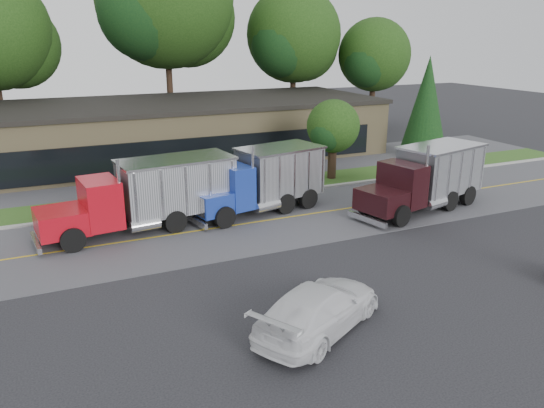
{
  "coord_description": "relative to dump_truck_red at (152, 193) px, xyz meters",
  "views": [
    {
      "loc": [
        -7.65,
        -14.57,
        9.13
      ],
      "look_at": [
        1.75,
        6.34,
        1.8
      ],
      "focal_mm": 35.0,
      "sensor_mm": 36.0,
      "label": 1
    }
  ],
  "objects": [
    {
      "name": "dump_truck_maroon",
      "position": [
        14.36,
        -2.92,
        -0.01
      ],
      "size": [
        8.44,
        4.34,
        3.36
      ],
      "rotation": [
        0.0,
        0.0,
        3.38
      ],
      "color": "black",
      "rests_on": "ground"
    },
    {
      "name": "rally_car",
      "position": [
        2.82,
        -11.68,
        -1.03
      ],
      "size": [
        5.74,
        4.54,
        1.56
      ],
      "primitive_type": "imported",
      "rotation": [
        0.0,
        0.0,
        2.09
      ],
      "color": "white",
      "rests_on": "ground"
    },
    {
      "name": "grass_verge",
      "position": [
        2.88,
        4.68,
        -1.81
      ],
      "size": [
        60.0,
        3.4,
        0.03
      ],
      "primitive_type": "cube",
      "color": "#2B581E",
      "rests_on": "ground"
    },
    {
      "name": "far_parking",
      "position": [
        2.88,
        9.68,
        -1.81
      ],
      "size": [
        60.0,
        7.0,
        0.02
      ],
      "primitive_type": "cube",
      "color": "slate",
      "rests_on": "ground"
    },
    {
      "name": "dump_truck_red",
      "position": [
        0.0,
        0.0,
        0.0
      ],
      "size": [
        9.72,
        3.61,
        3.36
      ],
      "rotation": [
        0.0,
        0.0,
        3.25
      ],
      "color": "black",
      "rests_on": "ground"
    },
    {
      "name": "tree_far_e",
      "position": [
        26.99,
        20.77,
        5.1
      ],
      "size": [
        7.59,
        7.14,
        10.83
      ],
      "color": "#382619",
      "rests_on": "ground"
    },
    {
      "name": "evergreen_right",
      "position": [
        22.88,
        7.68,
        2.41
      ],
      "size": [
        3.39,
        3.39,
        7.69
      ],
      "color": "#382619",
      "rests_on": "ground"
    },
    {
      "name": "ground",
      "position": [
        2.88,
        -10.32,
        -1.81
      ],
      "size": [
        140.0,
        140.0,
        0.0
      ],
      "primitive_type": "plane",
      "color": "#333338",
      "rests_on": "ground"
    },
    {
      "name": "road",
      "position": [
        2.88,
        -1.32,
        -1.81
      ],
      "size": [
        60.0,
        8.0,
        0.02
      ],
      "primitive_type": "cube",
      "color": "slate",
      "rests_on": "ground"
    },
    {
      "name": "tree_verge",
      "position": [
        12.93,
        4.73,
        1.5
      ],
      "size": [
        3.66,
        3.45,
        5.22
      ],
      "color": "#382619",
      "rests_on": "ground"
    },
    {
      "name": "tree_far_c",
      "position": [
        7.07,
        23.84,
        9.78
      ],
      "size": [
        12.73,
        11.98,
        18.15
      ],
      "color": "#382619",
      "rests_on": "ground"
    },
    {
      "name": "strip_mall",
      "position": [
        4.88,
        15.68,
        0.19
      ],
      "size": [
        32.0,
        12.0,
        4.0
      ],
      "primitive_type": "cube",
      "color": "#99865E",
      "rests_on": "ground"
    },
    {
      "name": "dump_truck_blue",
      "position": [
        6.1,
        0.33,
        -0.01
      ],
      "size": [
        7.82,
        4.01,
        3.36
      ],
      "rotation": [
        0.0,
        0.0,
        3.34
      ],
      "color": "black",
      "rests_on": "ground"
    },
    {
      "name": "center_line",
      "position": [
        2.88,
        -1.32,
        -1.81
      ],
      "size": [
        60.0,
        0.12,
        0.01
      ],
      "primitive_type": "cube",
      "color": "gold",
      "rests_on": "ground"
    },
    {
      "name": "curb",
      "position": [
        2.88,
        2.88,
        -1.81
      ],
      "size": [
        60.0,
        0.3,
        0.12
      ],
      "primitive_type": "cube",
      "color": "#9E9E99",
      "rests_on": "ground"
    },
    {
      "name": "tree_far_d",
      "position": [
        19.02,
        22.8,
        6.91
      ],
      "size": [
        9.58,
        9.02,
        13.67
      ],
      "color": "#382619",
      "rests_on": "ground"
    }
  ]
}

